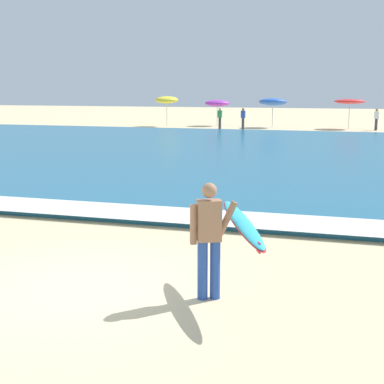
{
  "coord_description": "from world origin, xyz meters",
  "views": [
    {
      "loc": [
        4.02,
        -7.5,
        3.06
      ],
      "look_at": [
        1.01,
        2.62,
        1.1
      ],
      "focal_mm": 52.72,
      "sensor_mm": 36.0,
      "label": 1
    }
  ],
  "objects_px": {
    "beachgoer_near_row_left": "(376,119)",
    "beachgoer_near_row_mid": "(243,118)",
    "beach_umbrella_0": "(167,100)",
    "surfer_with_board": "(223,231)",
    "beachgoer_near_row_right": "(220,118)",
    "beach_umbrella_1": "(217,103)",
    "beach_umbrella_3": "(350,101)",
    "beach_umbrella_2": "(273,102)"
  },
  "relations": [
    {
      "from": "beachgoer_near_row_left",
      "to": "beachgoer_near_row_mid",
      "type": "relative_size",
      "value": 1.0
    },
    {
      "from": "beach_umbrella_0",
      "to": "beachgoer_near_row_left",
      "type": "relative_size",
      "value": 1.53
    },
    {
      "from": "surfer_with_board",
      "to": "beachgoer_near_row_right",
      "type": "height_order",
      "value": "surfer_with_board"
    },
    {
      "from": "surfer_with_board",
      "to": "beach_umbrella_1",
      "type": "distance_m",
      "value": 38.44
    },
    {
      "from": "beach_umbrella_3",
      "to": "beachgoer_near_row_right",
      "type": "bearing_deg",
      "value": -163.81
    },
    {
      "from": "beach_umbrella_0",
      "to": "beachgoer_near_row_mid",
      "type": "height_order",
      "value": "beach_umbrella_0"
    },
    {
      "from": "beach_umbrella_1",
      "to": "beach_umbrella_3",
      "type": "distance_m",
      "value": 10.42
    },
    {
      "from": "beach_umbrella_2",
      "to": "surfer_with_board",
      "type": "bearing_deg",
      "value": -82.55
    },
    {
      "from": "beach_umbrella_0",
      "to": "beach_umbrella_1",
      "type": "distance_m",
      "value": 4.14
    },
    {
      "from": "surfer_with_board",
      "to": "beach_umbrella_3",
      "type": "height_order",
      "value": "beach_umbrella_3"
    },
    {
      "from": "beach_umbrella_1",
      "to": "beach_umbrella_3",
      "type": "height_order",
      "value": "beach_umbrella_3"
    },
    {
      "from": "beach_umbrella_0",
      "to": "beachgoer_near_row_left",
      "type": "distance_m",
      "value": 16.13
    },
    {
      "from": "surfer_with_board",
      "to": "beach_umbrella_0",
      "type": "relative_size",
      "value": 0.91
    },
    {
      "from": "surfer_with_board",
      "to": "beach_umbrella_2",
      "type": "height_order",
      "value": "beach_umbrella_2"
    },
    {
      "from": "beach_umbrella_1",
      "to": "beach_umbrella_3",
      "type": "relative_size",
      "value": 0.91
    },
    {
      "from": "surfer_with_board",
      "to": "beachgoer_near_row_mid",
      "type": "relative_size",
      "value": 1.4
    },
    {
      "from": "beach_umbrella_1",
      "to": "beach_umbrella_3",
      "type": "bearing_deg",
      "value": -3.57
    },
    {
      "from": "beach_umbrella_2",
      "to": "beachgoer_near_row_left",
      "type": "distance_m",
      "value": 7.85
    },
    {
      "from": "surfer_with_board",
      "to": "beach_umbrella_3",
      "type": "distance_m",
      "value": 36.64
    },
    {
      "from": "surfer_with_board",
      "to": "beach_umbrella_1",
      "type": "xyz_separation_m",
      "value": [
        -9.41,
        37.26,
        0.8
      ]
    },
    {
      "from": "beach_umbrella_3",
      "to": "beachgoer_near_row_right",
      "type": "distance_m",
      "value": 9.8
    },
    {
      "from": "beach_umbrella_3",
      "to": "beachgoer_near_row_mid",
      "type": "distance_m",
      "value": 8.12
    },
    {
      "from": "surfer_with_board",
      "to": "beach_umbrella_1",
      "type": "bearing_deg",
      "value": 104.17
    },
    {
      "from": "beach_umbrella_0",
      "to": "beach_umbrella_1",
      "type": "bearing_deg",
      "value": 25.21
    },
    {
      "from": "beach_umbrella_2",
      "to": "beach_umbrella_3",
      "type": "distance_m",
      "value": 5.76
    },
    {
      "from": "beach_umbrella_1",
      "to": "beachgoer_near_row_left",
      "type": "distance_m",
      "value": 12.5
    },
    {
      "from": "beach_umbrella_0",
      "to": "beachgoer_near_row_mid",
      "type": "relative_size",
      "value": 1.53
    },
    {
      "from": "beach_umbrella_3",
      "to": "beachgoer_near_row_left",
      "type": "relative_size",
      "value": 1.46
    },
    {
      "from": "beachgoer_near_row_left",
      "to": "surfer_with_board",
      "type": "bearing_deg",
      "value": -94.72
    },
    {
      "from": "beachgoer_near_row_left",
      "to": "beachgoer_near_row_right",
      "type": "bearing_deg",
      "value": -171.77
    },
    {
      "from": "beach_umbrella_1",
      "to": "beachgoer_near_row_mid",
      "type": "height_order",
      "value": "beach_umbrella_1"
    },
    {
      "from": "beachgoer_near_row_mid",
      "to": "beach_umbrella_0",
      "type": "bearing_deg",
      "value": 166.57
    },
    {
      "from": "beach_umbrella_2",
      "to": "beachgoer_near_row_left",
      "type": "bearing_deg",
      "value": -7.16
    },
    {
      "from": "beach_umbrella_1",
      "to": "beach_umbrella_2",
      "type": "distance_m",
      "value": 4.7
    },
    {
      "from": "beach_umbrella_0",
      "to": "surfer_with_board",
      "type": "bearing_deg",
      "value": -69.69
    },
    {
      "from": "beach_umbrella_1",
      "to": "beachgoer_near_row_left",
      "type": "height_order",
      "value": "beach_umbrella_1"
    },
    {
      "from": "surfer_with_board",
      "to": "beach_umbrella_2",
      "type": "xyz_separation_m",
      "value": [
        -4.77,
        36.5,
        0.95
      ]
    },
    {
      "from": "beach_umbrella_1",
      "to": "beach_umbrella_3",
      "type": "xyz_separation_m",
      "value": [
        10.4,
        -0.65,
        0.22
      ]
    },
    {
      "from": "beach_umbrella_0",
      "to": "beach_umbrella_3",
      "type": "height_order",
      "value": "beach_umbrella_0"
    },
    {
      "from": "beach_umbrella_0",
      "to": "beach_umbrella_2",
      "type": "relative_size",
      "value": 1.04
    },
    {
      "from": "beach_umbrella_0",
      "to": "beachgoer_near_row_mid",
      "type": "xyz_separation_m",
      "value": [
        6.56,
        -1.57,
        -1.25
      ]
    },
    {
      "from": "beach_umbrella_3",
      "to": "beach_umbrella_2",
      "type": "bearing_deg",
      "value": -178.88
    }
  ]
}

